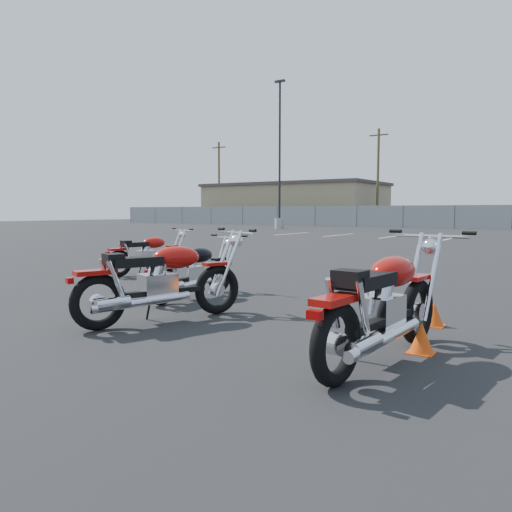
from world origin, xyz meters
The scene contains 14 objects.
ground centered at (0.00, 0.00, 0.00)m, with size 120.00×120.00×0.00m, color black.
motorcycle_front_red centered at (-3.33, 1.77, 0.44)m, with size 0.82×1.95×0.96m.
motorcycle_second_black centered at (-0.57, 0.01, 0.43)m, with size 0.75×1.94×0.95m.
motorcycle_third_red centered at (0.17, -1.43, 0.51)m, with size 1.26×2.24×1.11m.
motorcycle_rear_red centered at (2.96, -1.55, 0.52)m, with size 0.90×2.33×1.14m.
training_cone_near centered at (2.20, 0.34, 0.17)m, with size 0.28×0.28×0.33m.
training_cone_far centered at (3.16, -1.06, 0.14)m, with size 0.24×0.24×0.29m.
training_cone_extra centered at (2.98, 0.15, 0.14)m, with size 0.24×0.24×0.28m.
light_pole_west centered at (-14.78, 26.59, 2.89)m, with size 0.80×0.70×10.92m.
chainlink_fence centered at (0.00, 35.00, 0.90)m, with size 80.06×0.06×1.80m.
tan_building_west centered at (-22.00, 42.00, 2.16)m, with size 18.40×10.40×4.30m.
utility_pole_a centered at (-30.00, 39.00, 4.69)m, with size 1.80×0.24×9.00m.
utility_pole_b centered at (-12.00, 40.00, 4.69)m, with size 1.80×0.24×9.00m.
parking_line_stripes centered at (-2.50, 20.00, 0.00)m, with size 15.12×4.00×0.01m.
Camera 1 is at (4.39, -5.78, 1.34)m, focal length 35.00 mm.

